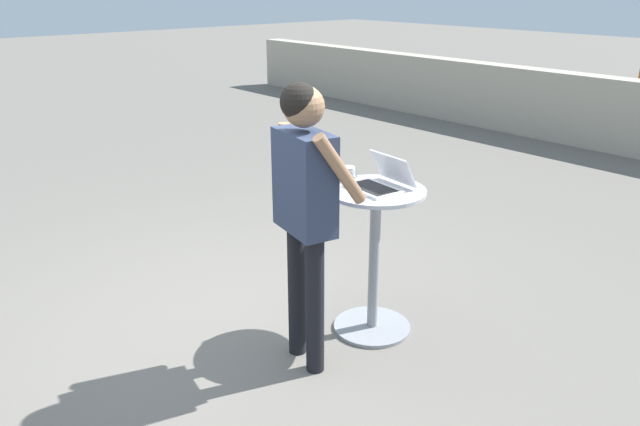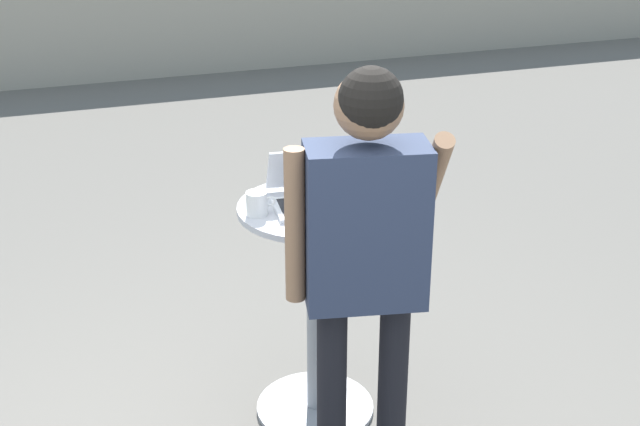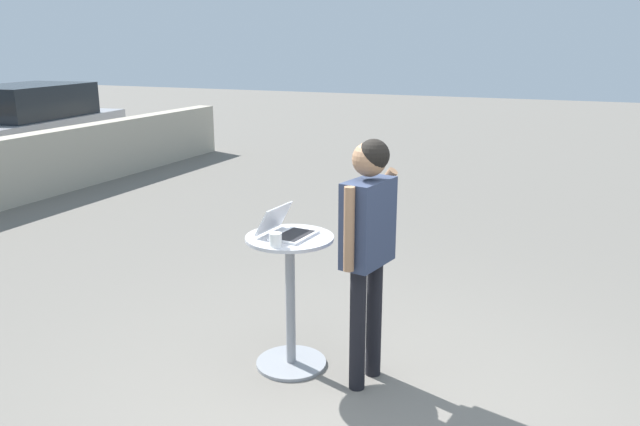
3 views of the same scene
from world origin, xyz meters
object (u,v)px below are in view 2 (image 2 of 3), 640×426
cafe_table (315,299)px  standing_person (365,242)px  laptop (314,192)px  coffee_mug (257,203)px

cafe_table → standing_person: (-0.00, -0.58, 0.54)m
standing_person → laptop: bearing=89.2°
laptop → coffee_mug: size_ratio=3.11×
cafe_table → coffee_mug: (-0.24, -0.01, 0.48)m
coffee_mug → cafe_table: bearing=3.4°
cafe_table → coffee_mug: coffee_mug is taller
laptop → coffee_mug: 0.25m
laptop → standing_person: bearing=-90.8°
coffee_mug → standing_person: size_ratio=0.07×
cafe_table → standing_person: bearing=-90.3°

